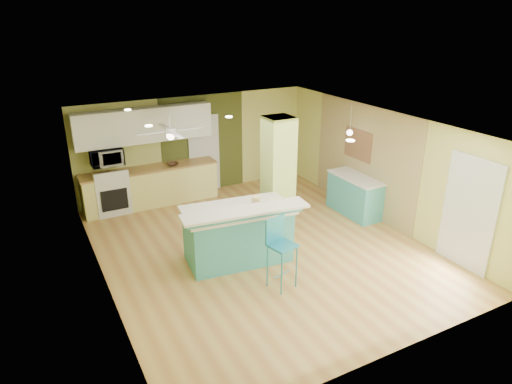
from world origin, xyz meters
TOP-DOWN VIEW (x-y plane):
  - floor at (0.00, 0.00)m, footprint 6.00×7.00m
  - ceiling at (0.00, 0.00)m, footprint 6.00×7.00m
  - wall_back at (0.00, 3.50)m, footprint 6.00×0.01m
  - wall_front at (0.00, -3.50)m, footprint 6.00×0.01m
  - wall_left at (-3.00, 0.00)m, footprint 0.01×7.00m
  - wall_right at (3.00, 0.00)m, footprint 0.01×7.00m
  - wood_panel at (2.99, 0.60)m, footprint 0.02×3.40m
  - olive_accent at (0.20, 3.49)m, footprint 2.20×0.02m
  - interior_door at (0.20, 3.46)m, footprint 0.82×0.05m
  - french_door at (2.97, -2.30)m, footprint 0.04×1.08m
  - column at (0.65, 0.50)m, footprint 0.55×0.55m
  - kitchen_run at (-1.30, 3.20)m, footprint 3.25×0.63m
  - stove at (-2.25, 3.19)m, footprint 0.76×0.66m
  - upper_cabinets at (-1.30, 3.32)m, footprint 3.20×0.34m
  - microwave at (-2.25, 3.20)m, footprint 0.70×0.48m
  - ceiling_fan at (-1.10, 2.00)m, footprint 1.41×1.41m
  - pendant_lamp at (2.65, 0.75)m, footprint 0.14×0.14m
  - wall_decor at (2.96, 0.80)m, footprint 0.03×0.90m
  - peninsula at (-0.61, -0.19)m, footprint 2.31×1.44m
  - bar_stool at (-0.37, -1.28)m, footprint 0.49×0.49m
  - side_counter at (2.70, 0.47)m, footprint 0.60×1.42m
  - fruit_bowl at (-0.76, 3.11)m, footprint 0.29×0.29m
  - canister at (-0.24, -0.21)m, footprint 0.16×0.16m

SIDE VIEW (x-z plane):
  - floor at x=0.00m, z-range -0.01..0.00m
  - side_counter at x=2.70m, z-range 0.00..0.92m
  - stove at x=-2.25m, z-range -0.08..1.00m
  - kitchen_run at x=-1.30m, z-range 0.00..0.94m
  - peninsula at x=-0.61m, z-range -0.05..1.17m
  - bar_stool at x=-0.37m, z-range 0.21..1.46m
  - fruit_bowl at x=-0.76m, z-range 0.94..1.01m
  - interior_door at x=0.20m, z-range 0.00..2.00m
  - french_door at x=2.97m, z-range 0.00..2.10m
  - canister at x=-0.24m, z-range 1.05..1.24m
  - wall_back at x=0.00m, z-range 0.00..2.50m
  - wall_front at x=0.00m, z-range 0.00..2.50m
  - wall_left at x=-3.00m, z-range 0.00..2.50m
  - wall_right at x=3.00m, z-range 0.00..2.50m
  - wood_panel at x=2.99m, z-range 0.00..2.50m
  - olive_accent at x=0.20m, z-range 0.00..2.50m
  - column at x=0.65m, z-range 0.00..2.50m
  - microwave at x=-2.25m, z-range 1.16..1.55m
  - wall_decor at x=2.96m, z-range 1.20..1.90m
  - pendant_lamp at x=2.65m, z-range 1.54..2.23m
  - upper_cabinets at x=-1.30m, z-range 1.55..2.35m
  - ceiling_fan at x=-1.10m, z-range 1.77..2.38m
  - ceiling at x=0.00m, z-range 2.50..2.51m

